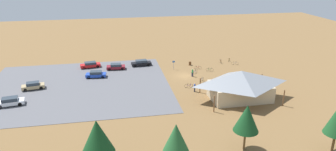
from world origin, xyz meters
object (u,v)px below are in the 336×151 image
Objects in this scene: visitor_near_lot at (192,72)px; bicycle_white_yard_center at (202,80)px; pine_far_west at (247,118)px; car_tan_aisle_side at (33,86)px; bicycle_silver_yard_left at (235,63)px; car_white_mid_lot at (10,102)px; bicycle_yellow_front_row at (229,60)px; bicycle_red_edge_north at (198,68)px; car_maroon_end_stall at (116,66)px; car_blue_far_end at (96,74)px; bicycle_purple_lone_west at (189,86)px; bike_pavilion at (241,83)px; trash_bin at (190,63)px; car_black_back_corner at (141,63)px; pine_far_east at (176,138)px; bicycle_blue_yard_right at (194,72)px; bicycle_orange_back_row at (221,62)px; car_red_front_row at (90,65)px; visitor_crossing_yard at (195,87)px; bicycle_black_trailside at (207,83)px; pine_center at (97,137)px; lot_sign at (174,64)px; bicycle_green_by_bin at (210,70)px.

bicycle_white_yard_center is at bearing 109.88° from visitor_near_lot.
car_tan_aisle_side is at bearing -40.39° from pine_far_west.
car_white_mid_lot is at bearing 16.87° from bicycle_silver_yard_left.
bicycle_yellow_front_row reaches higher than bicycle_red_edge_north.
pine_far_west is 40.18m from car_maroon_end_stall.
bicycle_yellow_front_row is 33.37m from car_blue_far_end.
pine_far_west is 23.07m from bicycle_purple_lone_west.
bike_pavilion is 14.40m from visitor_near_lot.
car_black_back_corner is (11.75, -1.70, 0.30)m from trash_bin.
pine_far_east reaches higher than bicycle_purple_lone_west.
bicycle_blue_yard_right is at bearing 145.28° from car_black_back_corner.
bicycle_silver_yard_left is 0.97× the size of bicycle_orange_back_row.
trash_bin is 0.18× the size of car_red_front_row.
visitor_crossing_yard reaches higher than bicycle_yellow_front_row.
bicycle_blue_yard_right is (0.72, -7.29, 0.03)m from bicycle_black_trailside.
car_white_mid_lot is 33.39m from visitor_crossing_yard.
pine_center is 40.83m from bicycle_red_edge_north.
visitor_near_lot reaches higher than car_tan_aisle_side.
bike_pavilion is at bearing 139.54° from car_red_front_row.
car_tan_aisle_side is at bearing 2.10° from visitor_near_lot.
pine_far_west reaches higher than bicycle_white_yard_center.
car_tan_aisle_side is at bearing 12.71° from lot_sign.
car_black_back_corner is at bearing -24.87° from bicycle_green_by_bin.
trash_bin is 41.17m from pine_far_east.
pine_center is (20.99, 37.38, 4.08)m from trash_bin.
trash_bin is 43.07m from pine_center.
car_black_back_corner reaches higher than bicycle_green_by_bin.
visitor_crossing_yard is (-8.68, -22.95, -3.46)m from pine_far_east.
bicycle_silver_yard_left is at bearing -121.45° from pine_far_east.
lot_sign reaches higher than bicycle_silver_yard_left.
car_tan_aisle_side is at bearing -53.37° from pine_far_east.
bicycle_black_trailside is at bearing 107.05° from visitor_near_lot.
bicycle_black_trailside is at bearing 128.36° from car_black_back_corner.
bicycle_blue_yard_right is (-1.48, -30.55, -4.28)m from pine_far_west.
car_white_mid_lot is at bearing -0.03° from visitor_crossing_yard.
visitor_crossing_yard is at bearing 179.97° from car_white_mid_lot.
pine_far_west is at bearing 122.33° from car_blue_far_end.
visitor_crossing_yard is at bearing 58.98° from bicycle_green_by_bin.
bicycle_white_yard_center is 0.28× the size of car_maroon_end_stall.
car_red_front_row is 1.12× the size of car_maroon_end_stall.
car_blue_far_end is 1.02× the size of car_maroon_end_stall.
trash_bin is 17.89m from car_maroon_end_stall.
pine_far_west is 32.06m from bicycle_green_by_bin.
pine_center is at bearing 92.34° from car_blue_far_end.
car_white_mid_lot is at bearing 13.31° from visitor_near_lot.
bicycle_silver_yard_left is 28.84m from car_maroon_end_stall.
lot_sign is 1.40× the size of bicycle_black_trailside.
pine_far_east is 3.73× the size of bicycle_red_edge_north.
car_tan_aisle_side is (33.78, 3.06, 0.39)m from bicycle_blue_yard_right.
bicycle_white_yard_center is 0.71× the size of bicycle_orange_back_row.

